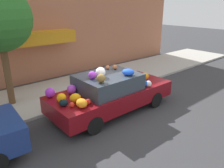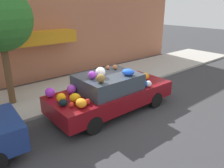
{
  "view_description": "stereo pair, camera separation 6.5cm",
  "coord_description": "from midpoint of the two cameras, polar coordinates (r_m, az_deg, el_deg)",
  "views": [
    {
      "loc": [
        -4.63,
        -5.43,
        3.62
      ],
      "look_at": [
        0.0,
        -0.02,
        1.0
      ],
      "focal_mm": 35.0,
      "sensor_mm": 36.0,
      "label": 1
    },
    {
      "loc": [
        -4.58,
        -5.48,
        3.62
      ],
      "look_at": [
        0.0,
        -0.02,
        1.0
      ],
      "focal_mm": 35.0,
      "sensor_mm": 36.0,
      "label": 2
    }
  ],
  "objects": [
    {
      "name": "building_facade",
      "position": [
        11.36,
        -16.83,
        14.54
      ],
      "size": [
        18.0,
        1.2,
        5.4
      ],
      "color": "#B26B4C",
      "rests_on": "ground"
    },
    {
      "name": "art_car",
      "position": [
        7.65,
        -0.14,
        -2.07
      ],
      "size": [
        4.52,
        1.87,
        1.71
      ],
      "rotation": [
        0.0,
        0.0,
        -0.0
      ],
      "color": "maroon",
      "rests_on": "ground"
    },
    {
      "name": "sidewalk_curb",
      "position": [
        10.02,
        -9.84,
        -0.99
      ],
      "size": [
        24.0,
        3.2,
        0.11
      ],
      "color": "#B2ADA3",
      "rests_on": "ground"
    },
    {
      "name": "ground_plane",
      "position": [
        8.01,
        0.16,
        -6.73
      ],
      "size": [
        60.0,
        60.0,
        0.0
      ],
      "primitive_type": "plane",
      "color": "#38383A"
    },
    {
      "name": "fire_hydrant",
      "position": [
        10.1,
        3.4,
        1.85
      ],
      "size": [
        0.2,
        0.2,
        0.7
      ],
      "color": "gold",
      "rests_on": "sidewalk_curb"
    }
  ]
}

